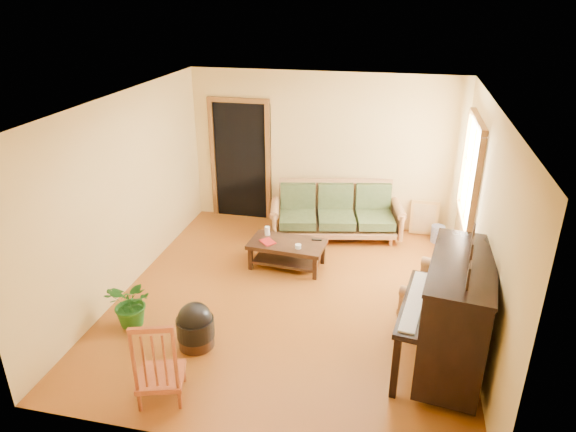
% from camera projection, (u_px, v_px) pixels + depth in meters
% --- Properties ---
extents(floor, '(5.00, 5.00, 0.00)m').
position_uv_depth(floor, '(291.00, 298.00, 6.84)').
color(floor, '#68330D').
rests_on(floor, ground).
extents(doorway, '(1.08, 0.16, 2.05)m').
position_uv_depth(doorway, '(240.00, 162.00, 8.93)').
color(doorway, black).
rests_on(doorway, floor).
extents(window, '(0.12, 1.36, 1.46)m').
position_uv_depth(window, '(471.00, 172.00, 6.95)').
color(window, white).
rests_on(window, right_wall).
extents(sofa, '(2.22, 1.28, 0.89)m').
position_uv_depth(sofa, '(336.00, 212.00, 8.35)').
color(sofa, brown).
rests_on(sofa, floor).
extents(coffee_table, '(1.13, 0.68, 0.40)m').
position_uv_depth(coffee_table, '(287.00, 254.00, 7.54)').
color(coffee_table, black).
rests_on(coffee_table, floor).
extents(armchair, '(1.07, 1.09, 0.87)m').
position_uv_depth(armchair, '(437.00, 288.00, 6.25)').
color(armchair, brown).
rests_on(armchair, floor).
extents(piano, '(1.08, 1.59, 1.31)m').
position_uv_depth(piano, '(456.00, 318.00, 5.31)').
color(piano, black).
rests_on(piano, floor).
extents(footstool, '(0.55, 0.55, 0.41)m').
position_uv_depth(footstool, '(196.00, 330.00, 5.85)').
color(footstool, black).
rests_on(footstool, floor).
extents(red_chair, '(0.57, 0.60, 0.96)m').
position_uv_depth(red_chair, '(159.00, 357.00, 5.00)').
color(red_chair, maroon).
rests_on(red_chair, floor).
extents(leaning_frame, '(0.45, 0.11, 0.60)m').
position_uv_depth(leaning_frame, '(424.00, 218.00, 8.51)').
color(leaning_frame, '#C48F41').
rests_on(leaning_frame, floor).
extents(ceramic_crock, '(0.23, 0.23, 0.27)m').
position_uv_depth(ceramic_crock, '(438.00, 234.00, 8.32)').
color(ceramic_crock, '#303F90').
rests_on(ceramic_crock, floor).
extents(potted_plant, '(0.69, 0.64, 0.62)m').
position_uv_depth(potted_plant, '(132.00, 303.00, 6.16)').
color(potted_plant, '#1B5217').
rests_on(potted_plant, floor).
extents(book, '(0.28, 0.28, 0.02)m').
position_uv_depth(book, '(263.00, 243.00, 7.40)').
color(book, maroon).
rests_on(book, coffee_table).
extents(candle, '(0.09, 0.09, 0.13)m').
position_uv_depth(candle, '(267.00, 231.00, 7.67)').
color(candle, white).
rests_on(candle, coffee_table).
extents(glass_jar, '(0.10, 0.10, 0.06)m').
position_uv_depth(glass_jar, '(298.00, 246.00, 7.28)').
color(glass_jar, white).
rests_on(glass_jar, coffee_table).
extents(remote, '(0.15, 0.05, 0.01)m').
position_uv_depth(remote, '(317.00, 240.00, 7.52)').
color(remote, black).
rests_on(remote, coffee_table).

